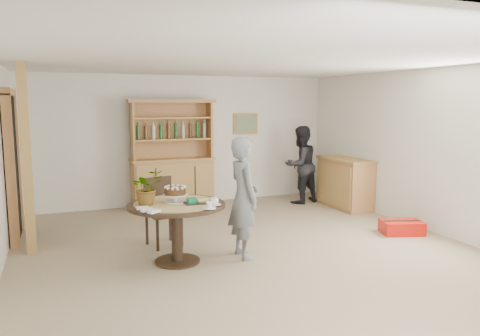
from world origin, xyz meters
name	(u,v)px	position (x,y,z in m)	size (l,w,h in m)	color
ground	(254,256)	(0.00, 0.00, 0.00)	(7.00, 7.00, 0.00)	tan
room_shell	(255,122)	(0.00, 0.01, 1.74)	(6.04, 7.04, 2.52)	white
doorway	(12,164)	(-2.93, 2.00, 1.11)	(0.13, 1.10, 2.18)	black
pine_post	(26,160)	(-2.70, 1.20, 1.25)	(0.12, 0.12, 2.50)	#AB8248
hutch	(172,171)	(-0.30, 3.24, 0.69)	(1.62, 0.54, 2.04)	#B17A4B
sideboard	(345,183)	(2.74, 2.00, 0.47)	(0.54, 1.26, 0.94)	#B17A4B
dining_table	(177,215)	(-0.99, 0.12, 0.60)	(1.20, 1.20, 0.76)	black
dining_chair	(161,207)	(-1.01, 0.95, 0.54)	(0.50, 0.50, 0.95)	black
birthday_cake	(175,192)	(-0.99, 0.17, 0.88)	(0.30, 0.30, 0.20)	white
flower_vase	(147,187)	(-1.34, 0.17, 0.97)	(0.38, 0.33, 0.42)	#3F7233
gift_tray	(196,201)	(-0.78, 0.00, 0.79)	(0.30, 0.20, 0.08)	black
coffee_cup_a	(214,202)	(-0.59, -0.16, 0.80)	(0.15, 0.15, 0.09)	white
coffee_cup_b	(209,206)	(-0.71, -0.33, 0.79)	(0.15, 0.15, 0.08)	white
napkins	(148,210)	(-1.40, -0.19, 0.77)	(0.24, 0.33, 0.03)	white
teen_boy	(243,198)	(-0.14, 0.02, 0.78)	(0.57, 0.37, 1.56)	slate
adult_person	(301,165)	(2.14, 2.66, 0.76)	(0.74, 0.58, 1.53)	black
red_suitcase	(402,227)	(2.50, 0.13, 0.10)	(0.69, 0.57, 0.21)	red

